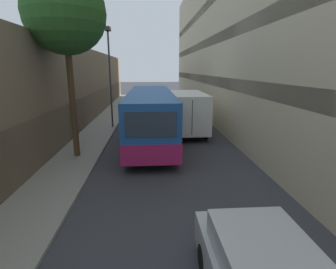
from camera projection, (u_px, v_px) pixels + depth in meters
name	position (u px, v px, depth m)	size (l,w,h in m)	color
ground_plane	(166.00, 149.00, 14.16)	(150.00, 150.00, 0.00)	#38383D
sidewalk_left	(83.00, 150.00, 13.85)	(2.20, 60.00, 0.12)	gray
building_left_shopfront	(34.00, 102.00, 13.08)	(2.40, 60.00, 5.79)	#847056
building_right_apartment	(269.00, 17.00, 12.87)	(2.40, 60.00, 13.43)	beige
bus	(151.00, 115.00, 15.73)	(2.51, 11.23, 2.94)	#1E519E
box_truck	(184.00, 110.00, 18.01)	(2.32, 7.09, 2.73)	silver
panel_van	(149.00, 100.00, 27.09)	(1.89, 4.46, 1.95)	navy
street_lamp	(109.00, 59.00, 17.95)	(0.36, 0.80, 6.83)	#38383D
street_tree_left	(65.00, 14.00, 11.26)	(3.55, 3.55, 8.23)	#4C3823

